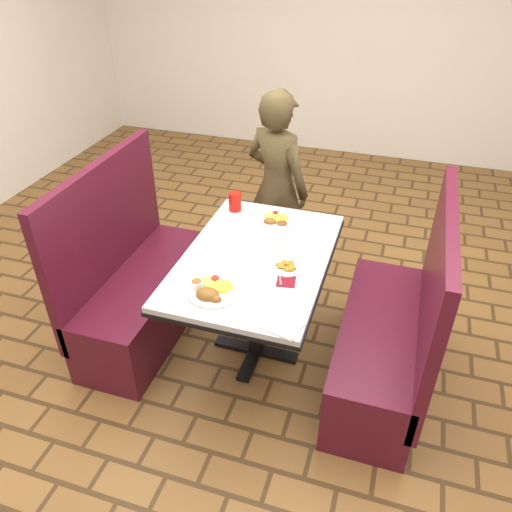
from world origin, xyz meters
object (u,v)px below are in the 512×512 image
booth_bench_right (388,340)px  near_dinner_plate (212,288)px  booth_bench_left (140,288)px  far_dinner_plate (276,218)px  dining_table (256,270)px  plantain_plate (287,267)px  red_tumbler (235,202)px  diner_person (277,187)px

booth_bench_right → near_dinner_plate: 1.08m
booth_bench_left → far_dinner_plate: booth_bench_left is taller
booth_bench_right → far_dinner_plate: (-0.80, 0.41, 0.44)m
dining_table → plantain_plate: 0.23m
far_dinner_plate → plantain_plate: size_ratio=1.35×
booth_bench_left → far_dinner_plate: 1.00m
booth_bench_right → near_dinner_plate: size_ratio=4.29×
red_tumbler → dining_table: bearing=-58.2°
booth_bench_right → plantain_plate: 0.74m
far_dinner_plate → red_tumbler: 0.30m
diner_person → red_tumbler: size_ratio=11.77×
booth_bench_left → dining_table: bearing=0.0°
diner_person → plantain_plate: (0.34, -1.01, 0.05)m
plantain_plate → dining_table: bearing=162.0°
near_dinner_plate → plantain_plate: (0.31, 0.32, -0.02)m
plantain_plate → red_tumbler: size_ratio=1.47×
dining_table → diner_person: diner_person is taller
far_dinner_plate → plantain_plate: far_dinner_plate is taller
booth_bench_left → red_tumbler: booth_bench_left is taller
near_dinner_plate → far_dinner_plate: size_ratio=1.17×
booth_bench_right → diner_person: size_ratio=0.84×
dining_table → booth_bench_left: 0.86m
dining_table → booth_bench_right: (0.80, 0.00, -0.32)m
booth_bench_right → red_tumbler: size_ratio=9.92×
dining_table → red_tumbler: red_tumbler is taller
plantain_plate → red_tumbler: 0.73m
far_dinner_plate → booth_bench_right: bearing=-27.1°
far_dinner_plate → red_tumbler: red_tumbler is taller
red_tumbler → far_dinner_plate: bearing=-12.2°
near_dinner_plate → red_tumbler: 0.88m
booth_bench_right → plantain_plate: booth_bench_right is taller
dining_table → diner_person: bearing=98.5°
near_dinner_plate → plantain_plate: 0.44m
near_dinner_plate → far_dinner_plate: 0.80m
dining_table → far_dinner_plate: 0.42m
dining_table → plantain_plate: size_ratio=6.84×
booth_bench_left → near_dinner_plate: booth_bench_left is taller
booth_bench_right → far_dinner_plate: booth_bench_right is taller
plantain_plate → red_tumbler: (-0.49, 0.54, 0.05)m
diner_person → red_tumbler: (-0.15, -0.47, 0.10)m
dining_table → diner_person: (-0.14, 0.94, 0.06)m
dining_table → near_dinner_plate: bearing=-106.0°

